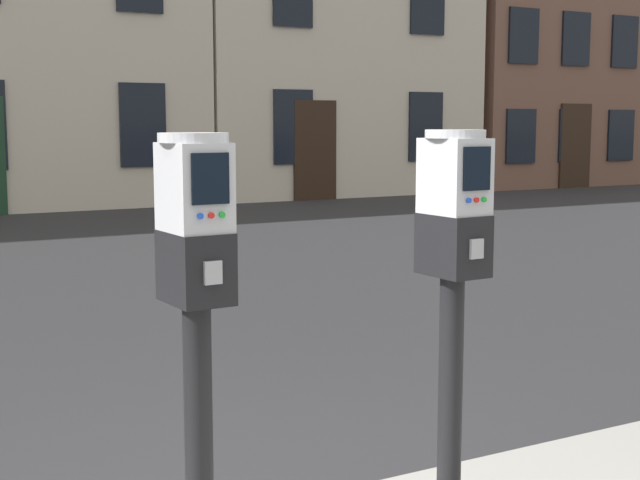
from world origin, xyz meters
The scene contains 3 objects.
parking_meter_near_kerb centered at (-0.36, -0.30, 1.16)m, with size 0.23×0.26×1.48m.
parking_meter_twin_adjacent centered at (0.63, -0.30, 1.16)m, with size 0.23×0.26×1.48m.
townhouse_grey_stucco centered at (16.09, 16.86, 4.76)m, with size 6.76×5.98×9.50m.
Camera 1 is at (-1.37, -2.88, 1.65)m, focal length 50.81 mm.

